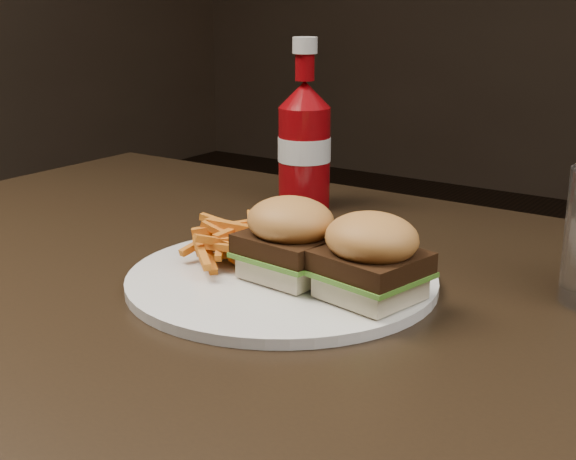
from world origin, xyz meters
The scene contains 6 objects.
dining_table centered at (0.00, 0.00, 0.73)m, with size 1.20×0.80×0.04m, color black.
plate centered at (-0.03, 0.03, 0.76)m, with size 0.28×0.28×0.01m, color white.
sandwich_half_a centered at (-0.02, 0.02, 0.77)m, with size 0.07×0.07×0.02m, color beige.
sandwich_half_b centered at (0.07, 0.02, 0.77)m, with size 0.07×0.07×0.02m, color beige.
fries_pile centered at (-0.09, 0.03, 0.78)m, with size 0.10×0.10×0.04m, color orange, non-canonical shape.
ketchup_bottle centered at (-0.17, 0.27, 0.81)m, with size 0.06×0.06×0.13m, color maroon.
Camera 1 is at (0.37, -0.54, 1.01)m, focal length 50.00 mm.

